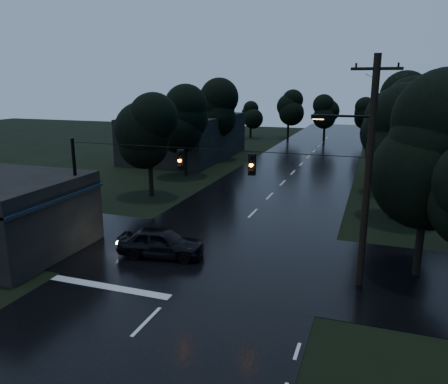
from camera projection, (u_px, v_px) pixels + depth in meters
The scene contains 15 objects.
main_road at pixel (283, 183), 39.50m from camera, with size 12.00×120.00×0.02m, color black.
cross_street at pixel (212, 255), 23.03m from camera, with size 60.00×9.00×0.02m, color black.
building_far_left at pixel (186, 137), 52.54m from camera, with size 10.00×16.00×5.00m, color black.
utility_pole_main at pixel (366, 170), 18.46m from camera, with size 3.50×0.30×10.00m.
utility_pole_far at pixel (384, 148), 34.06m from camera, with size 2.00×0.30×7.50m.
anchor_pole_left at pixel (77, 193), 23.79m from camera, with size 0.18×0.18×6.00m, color black.
span_signals at pixel (215, 161), 20.65m from camera, with size 15.00×0.37×1.12m.
tree_corner_near at pixel (430, 149), 19.28m from camera, with size 4.48×4.48×9.44m.
tree_left_a at pixel (149, 131), 33.79m from camera, with size 3.92×3.92×8.26m.
tree_left_b at pixel (184, 118), 41.21m from camera, with size 4.20×4.20×8.85m.
tree_left_c at pixel (215, 108), 50.46m from camera, with size 4.48×4.48×9.44m.
tree_right_a at pixel (398, 135), 27.92m from camera, with size 4.20×4.20×8.85m.
tree_right_b at pixel (403, 119), 34.96m from camera, with size 4.48×4.48×9.44m.
tree_right_c at pixel (405, 108), 43.83m from camera, with size 4.76×4.76×10.03m.
car at pixel (161, 242), 22.75m from camera, with size 1.81×4.49×1.53m, color black.
Camera 1 is at (7.72, -8.09, 8.87)m, focal length 35.00 mm.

